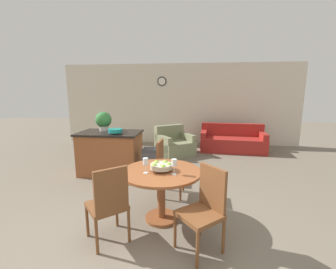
{
  "coord_description": "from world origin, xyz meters",
  "views": [
    {
      "loc": [
        0.58,
        -2.16,
        1.78
      ],
      "look_at": [
        0.03,
        2.29,
        0.92
      ],
      "focal_mm": 24.0,
      "sensor_mm": 36.0,
      "label": 1
    }
  ],
  "objects_px": {
    "dining_table": "(161,182)",
    "potted_plant": "(104,121)",
    "dining_chair_near_right": "(205,206)",
    "couch": "(232,142)",
    "trash_bin": "(150,163)",
    "wine_glass_left": "(146,162)",
    "dining_chair_near_left": "(109,202)",
    "wine_glass_right": "(174,163)",
    "fruit_bowl": "(161,166)",
    "armchair": "(174,145)",
    "kitchen_island": "(111,153)",
    "dining_chair_far_side": "(167,166)",
    "teal_bowl": "(115,131)"
  },
  "relations": [
    {
      "from": "dining_table",
      "to": "potted_plant",
      "type": "height_order",
      "value": "potted_plant"
    },
    {
      "from": "dining_chair_near_right",
      "to": "couch",
      "type": "height_order",
      "value": "dining_chair_near_right"
    },
    {
      "from": "trash_bin",
      "to": "wine_glass_left",
      "type": "bearing_deg",
      "value": -80.15
    },
    {
      "from": "dining_chair_near_left",
      "to": "wine_glass_right",
      "type": "relative_size",
      "value": 4.64
    },
    {
      "from": "wine_glass_left",
      "to": "fruit_bowl",
      "type": "bearing_deg",
      "value": 32.7
    },
    {
      "from": "fruit_bowl",
      "to": "armchair",
      "type": "xyz_separation_m",
      "value": [
        -0.14,
        3.35,
        -0.51
      ]
    },
    {
      "from": "dining_chair_near_right",
      "to": "fruit_bowl",
      "type": "relative_size",
      "value": 3.21
    },
    {
      "from": "kitchen_island",
      "to": "armchair",
      "type": "xyz_separation_m",
      "value": [
        1.24,
        1.66,
        -0.19
      ]
    },
    {
      "from": "potted_plant",
      "to": "couch",
      "type": "xyz_separation_m",
      "value": [
        3.15,
        2.13,
        -0.87
      ]
    },
    {
      "from": "armchair",
      "to": "dining_table",
      "type": "bearing_deg",
      "value": -123.55
    },
    {
      "from": "dining_chair_far_side",
      "to": "teal_bowl",
      "type": "height_order",
      "value": "teal_bowl"
    },
    {
      "from": "fruit_bowl",
      "to": "wine_glass_right",
      "type": "height_order",
      "value": "wine_glass_right"
    },
    {
      "from": "dining_chair_near_right",
      "to": "teal_bowl",
      "type": "xyz_separation_m",
      "value": [
        -1.76,
        2.05,
        0.46
      ]
    },
    {
      "from": "dining_table",
      "to": "couch",
      "type": "xyz_separation_m",
      "value": [
        1.58,
        3.97,
        -0.28
      ]
    },
    {
      "from": "wine_glass_right",
      "to": "kitchen_island",
      "type": "height_order",
      "value": "wine_glass_right"
    },
    {
      "from": "wine_glass_right",
      "to": "kitchen_island",
      "type": "xyz_separation_m",
      "value": [
        -1.57,
        1.81,
        -0.41
      ]
    },
    {
      "from": "teal_bowl",
      "to": "fruit_bowl",
      "type": "bearing_deg",
      "value": -51.84
    },
    {
      "from": "trash_bin",
      "to": "couch",
      "type": "distance_m",
      "value": 3.18
    },
    {
      "from": "kitchen_island",
      "to": "trash_bin",
      "type": "relative_size",
      "value": 2.1
    },
    {
      "from": "armchair",
      "to": "dining_chair_near_left",
      "type": "bearing_deg",
      "value": -131.67
    },
    {
      "from": "fruit_bowl",
      "to": "couch",
      "type": "distance_m",
      "value": 4.3
    },
    {
      "from": "armchair",
      "to": "fruit_bowl",
      "type": "bearing_deg",
      "value": -123.54
    },
    {
      "from": "dining_table",
      "to": "kitchen_island",
      "type": "xyz_separation_m",
      "value": [
        -1.38,
        1.69,
        -0.09
      ]
    },
    {
      "from": "wine_glass_left",
      "to": "dining_chair_near_right",
      "type": "bearing_deg",
      "value": -28.35
    },
    {
      "from": "dining_chair_near_right",
      "to": "couch",
      "type": "relative_size",
      "value": 0.5
    },
    {
      "from": "dining_table",
      "to": "dining_chair_near_right",
      "type": "xyz_separation_m",
      "value": [
        0.57,
        -0.53,
        -0.04
      ]
    },
    {
      "from": "fruit_bowl",
      "to": "wine_glass_right",
      "type": "relative_size",
      "value": 1.44
    },
    {
      "from": "dining_chair_near_left",
      "to": "potted_plant",
      "type": "distance_m",
      "value": 2.7
    },
    {
      "from": "wine_glass_left",
      "to": "kitchen_island",
      "type": "relative_size",
      "value": 0.16
    },
    {
      "from": "dining_chair_far_side",
      "to": "potted_plant",
      "type": "relative_size",
      "value": 2.29
    },
    {
      "from": "dining_chair_far_side",
      "to": "wine_glass_left",
      "type": "height_order",
      "value": "dining_chair_far_side"
    },
    {
      "from": "dining_chair_near_left",
      "to": "fruit_bowl",
      "type": "distance_m",
      "value": 0.83
    },
    {
      "from": "dining_table",
      "to": "dining_chair_near_right",
      "type": "bearing_deg",
      "value": -42.9
    },
    {
      "from": "couch",
      "to": "fruit_bowl",
      "type": "bearing_deg",
      "value": -108.03
    },
    {
      "from": "wine_glass_right",
      "to": "teal_bowl",
      "type": "distance_m",
      "value": 2.15
    },
    {
      "from": "wine_glass_right",
      "to": "dining_chair_near_left",
      "type": "bearing_deg",
      "value": -148.02
    },
    {
      "from": "armchair",
      "to": "couch",
      "type": "bearing_deg",
      "value": -16.11
    },
    {
      "from": "dining_chair_near_left",
      "to": "kitchen_island",
      "type": "bearing_deg",
      "value": 69.28
    },
    {
      "from": "dining_chair_near_right",
      "to": "trash_bin",
      "type": "xyz_separation_m",
      "value": [
        -1.05,
        2.08,
        -0.21
      ]
    },
    {
      "from": "armchair",
      "to": "teal_bowl",
      "type": "bearing_deg",
      "value": -155.85
    },
    {
      "from": "dining_chair_near_right",
      "to": "dining_chair_far_side",
      "type": "height_order",
      "value": "same"
    },
    {
      "from": "fruit_bowl",
      "to": "trash_bin",
      "type": "height_order",
      "value": "fruit_bowl"
    },
    {
      "from": "dining_chair_near_left",
      "to": "fruit_bowl",
      "type": "height_order",
      "value": "dining_chair_near_left"
    },
    {
      "from": "dining_chair_near_right",
      "to": "wine_glass_right",
      "type": "height_order",
      "value": "dining_chair_near_right"
    },
    {
      "from": "kitchen_island",
      "to": "armchair",
      "type": "distance_m",
      "value": 2.08
    },
    {
      "from": "couch",
      "to": "kitchen_island",
      "type": "bearing_deg",
      "value": -138.72
    },
    {
      "from": "fruit_bowl",
      "to": "wine_glass_left",
      "type": "height_order",
      "value": "wine_glass_left"
    },
    {
      "from": "kitchen_island",
      "to": "teal_bowl",
      "type": "distance_m",
      "value": 0.58
    },
    {
      "from": "trash_bin",
      "to": "dining_table",
      "type": "bearing_deg",
      "value": -72.78
    },
    {
      "from": "wine_glass_right",
      "to": "couch",
      "type": "bearing_deg",
      "value": 71.2
    }
  ]
}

